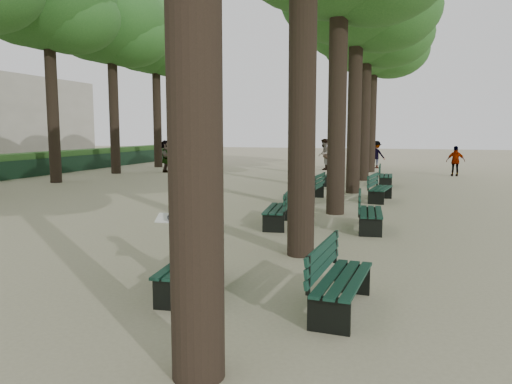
# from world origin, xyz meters

# --- Properties ---
(ground) EXTENTS (120.00, 120.00, 0.00)m
(ground) POSITION_xyz_m (0.00, 0.00, 0.00)
(ground) COLOR tan
(ground) RESTS_ON ground
(tree_central_4) EXTENTS (6.00, 6.00, 9.95)m
(tree_central_4) POSITION_xyz_m (1.50, 18.00, 7.65)
(tree_central_4) COLOR #33261C
(tree_central_4) RESTS_ON ground
(tree_central_5) EXTENTS (6.00, 6.00, 9.95)m
(tree_central_5) POSITION_xyz_m (1.50, 23.00, 7.65)
(tree_central_5) COLOR #33261C
(tree_central_5) RESTS_ON ground
(tree_far_4) EXTENTS (6.00, 6.00, 10.45)m
(tree_far_4) POSITION_xyz_m (-12.00, 18.00, 8.14)
(tree_far_4) COLOR #33261C
(tree_far_4) RESTS_ON ground
(tree_far_5) EXTENTS (6.00, 6.00, 10.45)m
(tree_far_5) POSITION_xyz_m (-12.00, 23.00, 8.14)
(tree_far_5) COLOR #33261C
(tree_far_5) RESTS_ON ground
(bench_left_0) EXTENTS (0.73, 1.85, 0.92)m
(bench_left_0) POSITION_xyz_m (0.37, 0.34, 0.27)
(bench_left_0) COLOR black
(bench_left_0) RESTS_ON ground
(bench_left_1) EXTENTS (0.77, 1.85, 0.92)m
(bench_left_1) POSITION_xyz_m (0.37, 5.70, 0.27)
(bench_left_1) COLOR black
(bench_left_1) RESTS_ON ground
(bench_left_2) EXTENTS (0.63, 1.82, 0.92)m
(bench_left_2) POSITION_xyz_m (0.37, 10.52, 0.27)
(bench_left_2) COLOR black
(bench_left_2) RESTS_ON ground
(bench_left_3) EXTENTS (0.65, 1.82, 0.92)m
(bench_left_3) POSITION_xyz_m (0.37, 15.51, 0.27)
(bench_left_3) COLOR black
(bench_left_3) RESTS_ON ground
(bench_right_0) EXTENTS (0.70, 1.84, 0.92)m
(bench_right_0) POSITION_xyz_m (2.63, 0.19, 0.27)
(bench_right_0) COLOR black
(bench_right_0) RESTS_ON ground
(bench_right_1) EXTENTS (0.71, 1.84, 0.92)m
(bench_right_1) POSITION_xyz_m (2.63, 5.84, 0.27)
(bench_right_1) COLOR black
(bench_right_1) RESTS_ON ground
(bench_right_2) EXTENTS (0.80, 1.86, 0.92)m
(bench_right_2) POSITION_xyz_m (2.63, 10.96, 0.27)
(bench_right_2) COLOR black
(bench_right_2) RESTS_ON ground
(bench_right_3) EXTENTS (0.62, 1.81, 0.92)m
(bench_right_3) POSITION_xyz_m (2.63, 15.79, 0.27)
(bench_right_3) COLOR black
(bench_right_3) RESTS_ON ground
(man_with_map) EXTENTS (0.71, 0.83, 1.91)m
(man_with_map) POSITION_xyz_m (0.11, 0.64, 0.95)
(man_with_map) COLOR black
(man_with_map) RESTS_ON ground
(pedestrian_a) EXTENTS (0.40, 0.92, 1.88)m
(pedestrian_a) POSITION_xyz_m (-1.30, 23.77, 0.94)
(pedestrian_a) COLOR #262628
(pedestrian_a) RESTS_ON ground
(pedestrian_c) EXTENTS (0.94, 0.36, 1.58)m
(pedestrian_c) POSITION_xyz_m (5.94, 21.61, 0.79)
(pedestrian_c) COLOR #262628
(pedestrian_c) RESTS_ON ground
(pedestrian_e) EXTENTS (0.77, 1.73, 1.83)m
(pedestrian_e) POSITION_xyz_m (-9.71, 19.58, 0.91)
(pedestrian_e) COLOR #262628
(pedestrian_e) RESTS_ON ground
(pedestrian_b) EXTENTS (1.16, 0.75, 1.72)m
(pedestrian_b) POSITION_xyz_m (1.66, 26.12, 0.86)
(pedestrian_b) COLOR #262628
(pedestrian_b) RESTS_ON ground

